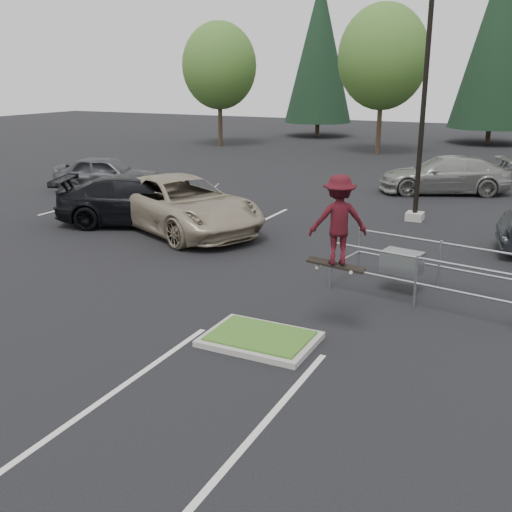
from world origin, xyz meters
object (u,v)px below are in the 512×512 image
at_px(decid_a, 219,69).
at_px(light_pole, 424,93).
at_px(car_l_black, 138,200).
at_px(car_far_silver, 447,175).
at_px(car_l_grey, 106,174).
at_px(conif_a, 320,50).
at_px(conif_b, 499,37).
at_px(decid_b, 383,60).
at_px(car_l_tan, 180,203).
at_px(cart_corral, 408,263).
at_px(skateboarder, 338,220).

bearing_deg(decid_a, light_pole, -44.25).
bearing_deg(car_l_black, car_far_silver, -61.77).
distance_m(light_pole, car_far_silver, 7.06).
bearing_deg(car_far_silver, car_l_grey, -88.30).
xyz_separation_m(conif_a, conif_b, (14.00, 0.50, 0.75)).
distance_m(decid_b, car_l_black, 24.20).
bearing_deg(car_far_silver, decid_a, -145.93).
bearing_deg(conif_a, car_l_tan, -77.20).
relative_size(decid_a, decid_b, 0.92).
distance_m(decid_a, conif_b, 20.95).
distance_m(car_l_grey, car_far_silver, 15.53).
relative_size(decid_a, car_l_grey, 1.87).
height_order(light_pole, cart_corral, light_pole).
bearing_deg(cart_corral, skateboarder, -95.00).
xyz_separation_m(light_pole, cart_corral, (1.50, -7.92, -3.76)).
xyz_separation_m(light_pole, conif_b, (-0.50, 28.50, 3.29)).
bearing_deg(decid_b, cart_corral, -73.15).
distance_m(skateboarder, car_l_tan, 9.88).
height_order(decid_a, car_l_grey, decid_a).
xyz_separation_m(conif_b, cart_corral, (2.00, -36.42, -7.05)).
height_order(decid_b, car_l_tan, decid_b).
bearing_deg(cart_corral, car_l_tan, 170.60).
distance_m(car_l_black, car_far_silver, 14.13).
distance_m(conif_b, car_l_tan, 34.82).
height_order(cart_corral, car_l_grey, car_l_grey).
xyz_separation_m(car_l_black, car_far_silver, (8.87, 11.00, -0.03)).
bearing_deg(decid_b, car_l_tan, -91.19).
xyz_separation_m(decid_b, skateboarder, (7.21, -29.53, -3.60)).
bearing_deg(car_l_grey, cart_corral, -135.60).
xyz_separation_m(cart_corral, car_far_silver, (-1.40, 13.92, 0.04)).
height_order(skateboarder, car_l_tan, skateboarder).
height_order(skateboarder, car_l_grey, skateboarder).
bearing_deg(decid_b, car_l_grey, -111.48).
relative_size(conif_a, car_far_silver, 2.27).
height_order(light_pole, car_l_tan, light_pole).
height_order(decid_a, conif_b, conif_b).
bearing_deg(light_pole, car_l_grey, -177.95).
xyz_separation_m(decid_b, conif_a, (-7.99, 9.47, 1.05)).
height_order(car_l_tan, car_l_grey, car_l_tan).
height_order(cart_corral, car_far_silver, car_far_silver).
xyz_separation_m(car_l_tan, car_far_silver, (7.10, 11.00, -0.10)).
bearing_deg(conif_a, car_l_black, -80.14).
bearing_deg(car_l_tan, decid_b, 22.65).
height_order(light_pole, skateboarder, light_pole).
xyz_separation_m(conif_a, car_l_black, (5.74, -33.00, -6.23)).
relative_size(decid_a, car_l_black, 1.49).
relative_size(skateboarder, car_l_black, 0.32).
distance_m(decid_a, car_l_grey, 19.66).
distance_m(light_pole, conif_b, 28.69).
bearing_deg(conif_a, skateboarder, -68.71).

